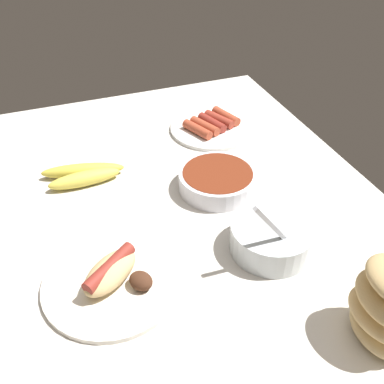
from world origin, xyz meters
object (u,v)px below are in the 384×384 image
Objects in this scene: plate_hotdog_assembled at (113,278)px; bowl_chili at (217,180)px; bowl_coleslaw at (272,236)px; banana_bunch at (84,174)px; plate_sausages at (212,126)px.

bowl_chili is at bearing 124.49° from plate_hotdog_assembled.
plate_hotdog_assembled is at bearing -55.51° from bowl_chili.
bowl_coleslaw is (1.72, 30.17, 1.50)cm from plate_hotdog_assembled.
bowl_coleslaw reaches higher than banana_bunch.
bowl_coleslaw is at bearing 86.74° from plate_hotdog_assembled.
bowl_coleslaw reaches higher than plate_sausages.
bowl_chili is 0.77× the size of plate_sausages.
bowl_coleslaw is 0.70× the size of plate_sausages.
plate_hotdog_assembled is at bearing -40.17° from plate_sausages.
bowl_chili is (-20.99, -2.12, -0.73)cm from bowl_coleslaw.
banana_bunch is at bearing 178.99° from plate_hotdog_assembled.
plate_hotdog_assembled is at bearing -1.01° from banana_bunch.
bowl_chili reaches higher than plate_sausages.
bowl_coleslaw is 0.91× the size of bowl_chili.
banana_bunch and plate_sausages have the same top height.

